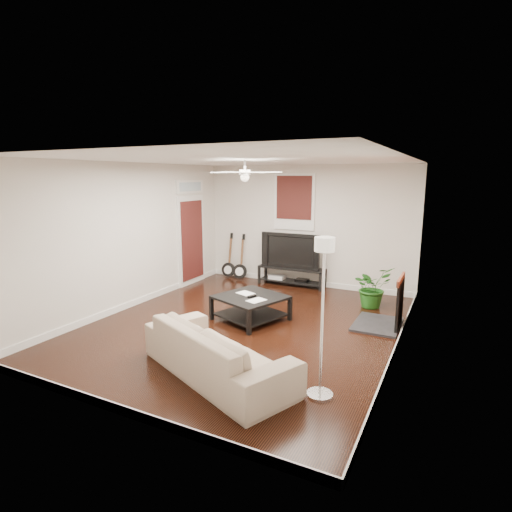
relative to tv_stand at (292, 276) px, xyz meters
The scene contains 14 objects.
room 3.03m from the tv_stand, 84.74° to the right, with size 5.01×6.01×2.81m.
brick_accent 3.48m from the tv_stand, 32.97° to the right, with size 0.02×2.20×2.80m, color #A14D34.
fireplace 3.04m from the tv_stand, 35.93° to the right, with size 0.80×1.10×0.92m, color black.
window_back 1.74m from the tv_stand, 103.04° to the left, with size 1.00×0.06×1.30m, color #34120E.
door_left 2.59m from the tv_stand, 158.23° to the right, with size 0.08×1.00×2.50m, color white.
tv_stand is the anchor object (origin of this frame).
tv 0.63m from the tv_stand, 90.00° to the left, with size 1.42×0.19×0.82m, color black.
coffee_table 2.52m from the tv_stand, 85.11° to the right, with size 1.06×1.06×0.45m, color black.
sofa 4.60m from the tv_stand, 80.29° to the right, with size 2.32×0.91×0.68m, color tan.
floor_lamp 4.97m from the tv_stand, 64.38° to the right, with size 0.31×0.31×1.90m, color white, non-canonical shape.
potted_plant 2.17m from the tv_stand, 21.66° to the right, with size 0.74×0.64×0.82m, color #1F5E1A.
guitar_left 1.74m from the tv_stand, behind, with size 0.36×0.25×1.15m, color black, non-canonical shape.
guitar_right 1.40m from the tv_stand, behind, with size 0.36×0.25×1.15m, color black, non-canonical shape.
ceiling_fan 3.67m from the tv_stand, 84.74° to the right, with size 1.24×1.24×0.32m, color white, non-canonical shape.
Camera 1 is at (3.15, -5.88, 2.54)m, focal length 28.40 mm.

